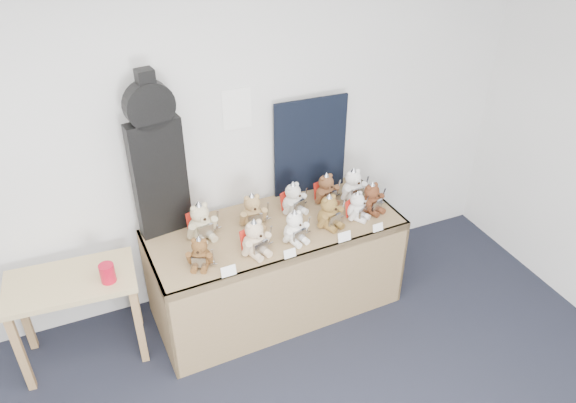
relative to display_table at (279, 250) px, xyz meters
name	(u,v)px	position (x,y,z in m)	size (l,w,h in m)	color
room_shell	(237,109)	(-0.10, 0.50, 0.91)	(6.00, 6.00, 6.00)	white
display_table	(279,250)	(0.00, 0.00, 0.00)	(1.84, 0.82, 0.76)	olive
side_table	(73,294)	(-1.41, 0.15, -0.03)	(0.86, 0.52, 0.69)	tan
guitar_case	(157,158)	(-0.72, 0.35, 0.74)	(0.37, 0.16, 1.18)	black
navy_board	(310,146)	(0.44, 0.43, 0.55)	(0.57, 0.02, 0.77)	black
red_cup	(107,273)	(-1.18, 0.03, 0.16)	(0.10, 0.10, 0.13)	#B90C25
teddy_front_far_left	(200,253)	(-0.60, -0.13, 0.26)	(0.19, 0.20, 0.24)	brown
teddy_front_left	(255,239)	(-0.23, -0.15, 0.28)	(0.24, 0.22, 0.29)	beige
teddy_front_centre	(295,228)	(0.07, -0.13, 0.27)	(0.22, 0.20, 0.26)	white
teddy_front_right	(329,212)	(0.36, -0.06, 0.27)	(0.23, 0.21, 0.28)	brown
teddy_front_far_right	(357,207)	(0.59, -0.06, 0.26)	(0.20, 0.20, 0.24)	silver
teddy_front_end	(372,199)	(0.73, -0.02, 0.27)	(0.22, 0.20, 0.26)	brown
teddy_back_left	(201,222)	(-0.51, 0.17, 0.28)	(0.25, 0.23, 0.31)	beige
teddy_back_centre_left	(253,211)	(-0.13, 0.16, 0.27)	(0.23, 0.18, 0.28)	tan
teddy_back_centre_right	(293,199)	(0.20, 0.20, 0.27)	(0.23, 0.22, 0.27)	silver
teddy_back_right	(326,190)	(0.48, 0.22, 0.27)	(0.22, 0.20, 0.27)	brown
teddy_back_end	(353,186)	(0.68, 0.18, 0.28)	(0.24, 0.20, 0.28)	white
entry_card_a	(229,271)	(-0.47, -0.30, 0.20)	(0.10, 0.00, 0.07)	white
entry_card_b	(290,253)	(-0.04, -0.29, 0.20)	(0.09, 0.00, 0.06)	white
entry_card_c	(344,237)	(0.37, -0.27, 0.20)	(0.10, 0.00, 0.07)	white
entry_card_d	(378,227)	(0.64, -0.26, 0.19)	(0.08, 0.00, 0.06)	white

